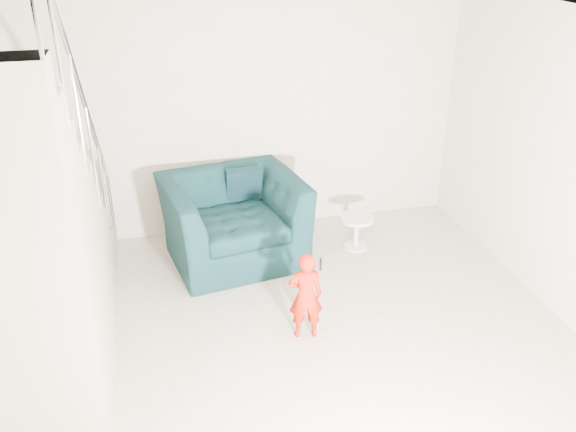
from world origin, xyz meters
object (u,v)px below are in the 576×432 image
object	(u,v)px
side_table	(356,227)
staircase	(31,271)
toddler	(306,296)
armchair	(233,220)

from	to	relation	value
side_table	staircase	distance (m)	3.47
side_table	staircase	world-z (taller)	staircase
side_table	toddler	bearing A→B (deg)	-124.31
toddler	side_table	bearing A→B (deg)	-117.69
toddler	armchair	bearing A→B (deg)	-69.16
armchair	staircase	size ratio (longest dim) A/B	0.38
armchair	side_table	bearing A→B (deg)	-14.19
side_table	armchair	bearing A→B (deg)	175.47
armchair	toddler	xyz separation A→B (m)	(0.39, -1.52, -0.04)
side_table	staircase	bearing A→B (deg)	-156.01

